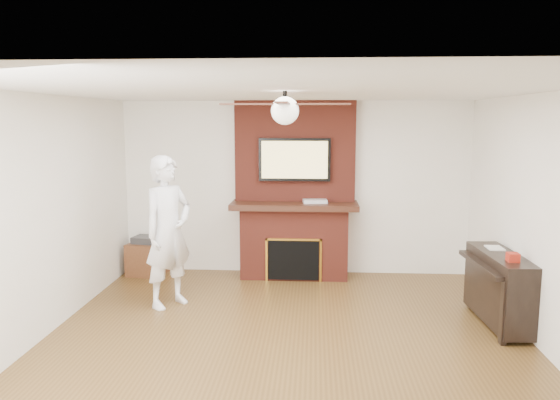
# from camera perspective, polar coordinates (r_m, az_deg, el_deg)

# --- Properties ---
(room_shell) EXTENTS (5.36, 5.86, 2.86)m
(room_shell) POSITION_cam_1_polar(r_m,az_deg,el_deg) (5.21, 0.50, -2.53)
(room_shell) COLOR #503617
(room_shell) RESTS_ON ground
(fireplace) EXTENTS (1.78, 0.64, 2.50)m
(fireplace) POSITION_cam_1_polar(r_m,az_deg,el_deg) (7.76, 1.53, -0.79)
(fireplace) COLOR maroon
(fireplace) RESTS_ON ground
(tv) EXTENTS (1.00, 0.08, 0.60)m
(tv) POSITION_cam_1_polar(r_m,az_deg,el_deg) (7.64, 1.53, 4.24)
(tv) COLOR black
(tv) RESTS_ON fireplace
(ceiling_fan) EXTENTS (1.21, 1.21, 0.31)m
(ceiling_fan) POSITION_cam_1_polar(r_m,az_deg,el_deg) (5.12, 0.52, 9.45)
(ceiling_fan) COLOR black
(ceiling_fan) RESTS_ON room_shell
(person) EXTENTS (0.75, 0.80, 1.82)m
(person) POSITION_cam_1_polar(r_m,az_deg,el_deg) (6.65, -11.60, -3.27)
(person) COLOR white
(person) RESTS_ON ground
(side_table) EXTENTS (0.56, 0.56, 0.56)m
(side_table) POSITION_cam_1_polar(r_m,az_deg,el_deg) (8.21, -13.67, -5.78)
(side_table) COLOR #572E18
(side_table) RESTS_ON ground
(piano) EXTENTS (0.52, 1.24, 0.89)m
(piano) POSITION_cam_1_polar(r_m,az_deg,el_deg) (6.49, 21.92, -8.41)
(piano) COLOR black
(piano) RESTS_ON ground
(cable_box) EXTENTS (0.35, 0.22, 0.05)m
(cable_box) POSITION_cam_1_polar(r_m,az_deg,el_deg) (7.64, 3.68, -0.12)
(cable_box) COLOR silver
(cable_box) RESTS_ON fireplace
(candle_orange) EXTENTS (0.08, 0.08, 0.11)m
(candle_orange) POSITION_cam_1_polar(r_m,az_deg,el_deg) (7.79, 0.98, -7.84)
(candle_orange) COLOR orange
(candle_orange) RESTS_ON ground
(candle_green) EXTENTS (0.06, 0.06, 0.08)m
(candle_green) POSITION_cam_1_polar(r_m,az_deg,el_deg) (7.80, 1.25, -7.92)
(candle_green) COLOR #3A8C38
(candle_green) RESTS_ON ground
(candle_cream) EXTENTS (0.08, 0.08, 0.10)m
(candle_cream) POSITION_cam_1_polar(r_m,az_deg,el_deg) (7.80, 2.00, -7.85)
(candle_cream) COLOR beige
(candle_cream) RESTS_ON ground
(candle_blue) EXTENTS (0.06, 0.06, 0.08)m
(candle_blue) POSITION_cam_1_polar(r_m,az_deg,el_deg) (7.81, 3.51, -7.93)
(candle_blue) COLOR #374CA6
(candle_blue) RESTS_ON ground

